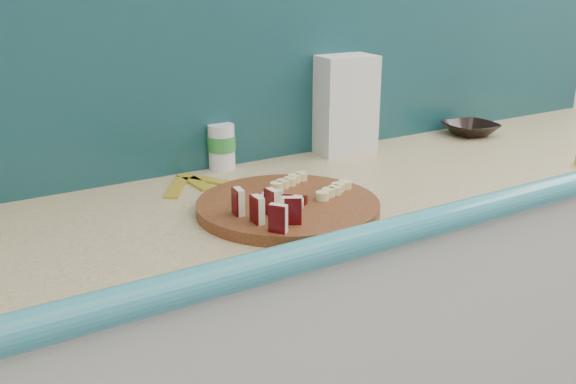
# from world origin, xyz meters

# --- Properties ---
(kitchen_counter) EXTENTS (2.20, 0.63, 0.91)m
(kitchen_counter) POSITION_xyz_m (0.10, 1.50, 0.46)
(kitchen_counter) COLOR silver
(kitchen_counter) RESTS_ON ground
(backsplash) EXTENTS (2.20, 0.02, 0.50)m
(backsplash) POSITION_xyz_m (0.10, 1.79, 1.16)
(backsplash) COLOR teal
(backsplash) RESTS_ON kitchen_counter
(cutting_board) EXTENTS (0.50, 0.50, 0.02)m
(cutting_board) POSITION_xyz_m (-0.29, 1.40, 0.92)
(cutting_board) COLOR #4B2010
(cutting_board) RESTS_ON kitchen_counter
(apple_wedges) EXTENTS (0.09, 0.15, 0.05)m
(apple_wedges) POSITION_xyz_m (-0.38, 1.33, 0.96)
(apple_wedges) COLOR beige
(apple_wedges) RESTS_ON cutting_board
(apple_chunks) EXTENTS (0.06, 0.07, 0.02)m
(apple_chunks) POSITION_xyz_m (-0.31, 1.39, 0.94)
(apple_chunks) COLOR beige
(apple_chunks) RESTS_ON cutting_board
(banana_slices) EXTENTS (0.16, 0.17, 0.02)m
(banana_slices) POSITION_xyz_m (-0.20, 1.44, 0.94)
(banana_slices) COLOR #EEE491
(banana_slices) RESTS_ON cutting_board
(brown_bowl) EXTENTS (0.18, 0.18, 0.04)m
(brown_bowl) POSITION_xyz_m (0.55, 1.68, 0.93)
(brown_bowl) COLOR black
(brown_bowl) RESTS_ON kitchen_counter
(flour_bag) EXTENTS (0.17, 0.13, 0.27)m
(flour_bag) POSITION_xyz_m (0.10, 1.73, 1.04)
(flour_bag) COLOR silver
(flour_bag) RESTS_ON kitchen_counter
(canister) EXTENTS (0.07, 0.07, 0.11)m
(canister) POSITION_xyz_m (-0.26, 1.76, 0.97)
(canister) COLOR white
(canister) RESTS_ON kitchen_counter
(banana_peel) EXTENTS (0.21, 0.17, 0.01)m
(banana_peel) POSITION_xyz_m (-0.37, 1.67, 0.91)
(banana_peel) COLOR gold
(banana_peel) RESTS_ON kitchen_counter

